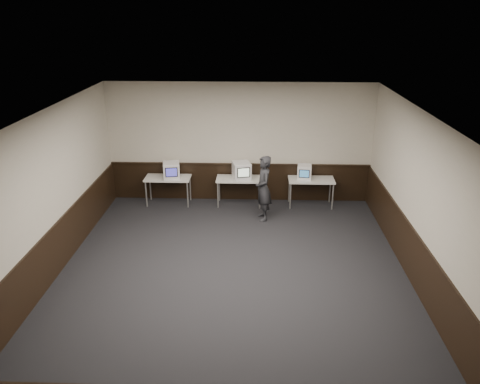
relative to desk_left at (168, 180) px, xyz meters
name	(u,v)px	position (x,y,z in m)	size (l,w,h in m)	color
floor	(232,275)	(1.90, -3.60, -0.68)	(8.00, 8.00, 0.00)	black
ceiling	(231,116)	(1.90, -3.60, 2.52)	(8.00, 8.00, 0.00)	white
back_wall	(240,143)	(1.90, 0.40, 0.92)	(7.00, 7.00, 0.00)	beige
front_wall	(212,346)	(1.90, -7.60, 0.92)	(7.00, 7.00, 0.00)	beige
left_wall	(46,198)	(-1.60, -3.60, 0.92)	(8.00, 8.00, 0.00)	beige
right_wall	(422,204)	(5.40, -3.60, 0.92)	(8.00, 8.00, 0.00)	beige
wainscot_back	(240,182)	(1.90, 0.38, -0.18)	(6.98, 0.04, 1.00)	black
wainscot_left	(56,250)	(-1.58, -3.60, -0.18)	(0.04, 7.98, 1.00)	black
wainscot_right	(413,256)	(5.38, -3.60, -0.18)	(0.04, 7.98, 1.00)	black
wainscot_rail	(240,164)	(1.90, 0.36, 0.34)	(6.98, 0.06, 0.04)	black
desk_left	(168,180)	(0.00, 0.00, 0.00)	(1.20, 0.60, 0.75)	silver
desk_center	(239,181)	(1.90, 0.00, 0.00)	(1.20, 0.60, 0.75)	silver
desk_right	(311,182)	(3.80, 0.00, 0.00)	(1.20, 0.60, 0.75)	silver
emac_left	(171,170)	(0.12, -0.04, 0.28)	(0.50, 0.52, 0.42)	white
emac_center	(242,170)	(1.97, -0.02, 0.29)	(0.55, 0.56, 0.44)	white
emac_right	(304,172)	(3.61, 0.03, 0.25)	(0.40, 0.42, 0.36)	white
person	(263,188)	(2.53, -0.90, 0.14)	(0.60, 0.39, 1.64)	#232428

